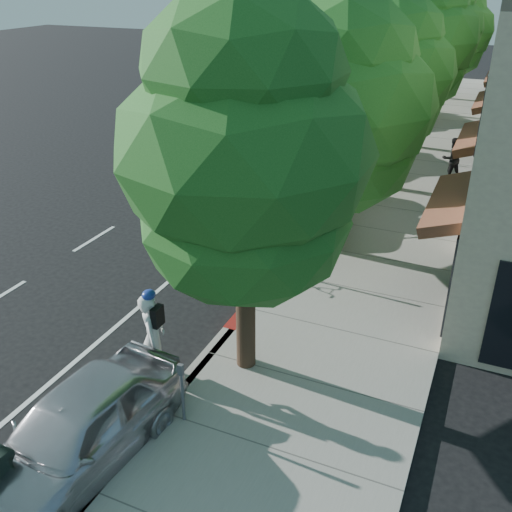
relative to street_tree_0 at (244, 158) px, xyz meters
The scene contains 18 objects.
ground 5.13m from the street_tree_0, 114.23° to the left, with size 120.00×120.00×0.00m, color black.
sidewalk 11.08m from the street_tree_0, 82.03° to the left, with size 4.60×56.00×0.15m, color gray.
curb 11.03m from the street_tree_0, 95.14° to the left, with size 0.30×56.00×0.15m, color #9E998E.
curb_red_segment 5.54m from the street_tree_0, 106.70° to the left, with size 0.32×4.00×0.15m, color maroon.
street_tree_0 is the anchor object (origin of this frame).
street_tree_1 6.01m from the street_tree_0, 90.00° to the left, with size 5.18×5.18×7.25m.
street_tree_2 12.01m from the street_tree_0, 90.00° to the left, with size 4.80×4.80×7.09m.
street_tree_3 18.00m from the street_tree_0, 90.00° to the left, with size 5.23×5.23×7.86m.
street_tree_4 24.00m from the street_tree_0, 90.00° to the left, with size 4.72×4.72×7.60m.
street_tree_5 30.00m from the street_tree_0, 90.00° to the left, with size 5.25×5.25×7.02m.
cyclist 4.11m from the street_tree_0, 147.99° to the right, with size 0.72×0.47×1.97m, color silver.
bicycle 5.88m from the street_tree_0, 113.73° to the left, with size 0.64×1.84×0.97m, color navy.
silver_suv 9.43m from the street_tree_0, 99.39° to the left, with size 2.46×5.34×1.48m, color #A9A8AD.
dark_sedan 15.53m from the street_tree_0, 97.82° to the left, with size 1.69×4.86×1.60m, color black.
white_pickup 23.37m from the street_tree_0, 93.48° to the left, with size 2.02×4.97×1.44m, color white.
dark_suv_far 23.85m from the street_tree_0, 93.41° to the left, with size 1.93×4.79×1.63m, color black.
near_car_a 5.45m from the street_tree_0, 113.22° to the right, with size 1.77×4.39×1.50m, color #BAB9BE.
pedestrian 14.63m from the street_tree_0, 80.02° to the left, with size 0.80×0.62×1.65m, color black.
Camera 1 is at (5.01, -10.84, 7.65)m, focal length 40.00 mm.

